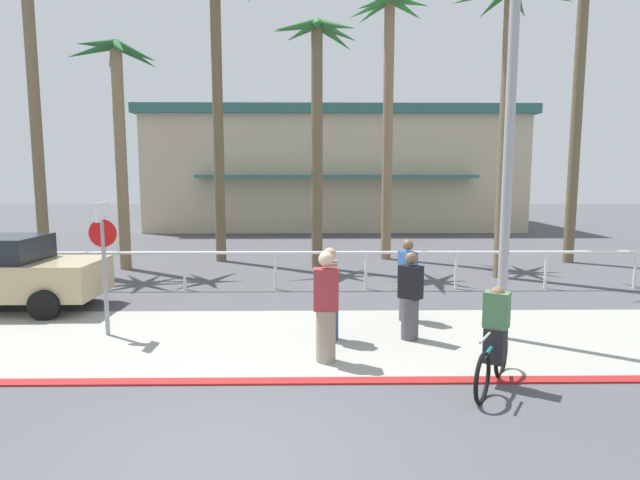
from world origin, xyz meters
name	(u,v)px	position (x,y,z in m)	size (l,w,h in m)	color
ground_plane	(279,278)	(0.00, 10.00, 0.00)	(80.00, 80.00, 0.00)	#4C4C51
sidewalk_strip	(259,339)	(0.00, 4.20, 0.01)	(44.00, 4.00, 0.02)	#9E9E93
curb_paint	(245,381)	(0.00, 2.20, 0.01)	(44.00, 0.24, 0.03)	maroon
building_backdrop	(333,170)	(2.23, 26.45, 3.39)	(21.10, 10.31, 6.73)	#BCAD8E
rail_fence	(275,259)	(0.00, 8.50, 0.84)	(19.58, 0.08, 1.04)	white
stop_sign_bike_lane	(104,249)	(-2.92, 4.49, 1.68)	(0.52, 0.56, 2.56)	gray
streetlight_curb	(516,105)	(4.54, 3.98, 4.28)	(0.24, 2.54, 7.50)	#9EA0A5
palm_tree_1	(31,42)	(-7.98, 12.08, 7.27)	(3.45, 2.99, 9.67)	#756047
palm_tree_2	(118,107)	(-5.15, 11.67, 5.21)	(2.89, 2.84, 7.27)	#846B4C
palm_tree_3	(215,59)	(-2.32, 13.18, 7.01)	(3.19, 3.08, 9.78)	brown
palm_tree_4	(317,83)	(1.15, 11.73, 5.98)	(2.73, 3.35, 7.96)	brown
palm_tree_5	(389,63)	(3.69, 13.58, 6.96)	(2.94, 3.58, 9.29)	#846B4C
palm_tree_6	(507,65)	(6.61, 10.10, 6.21)	(3.46, 3.07, 8.50)	#756047
palm_tree_7	(579,59)	(10.00, 12.76, 6.96)	(2.85, 3.42, 9.91)	brown
cyclist_teal_0	(495,340)	(3.64, 2.03, 0.69)	(1.03, 1.57, 1.50)	black
pedestrian_0	(330,298)	(1.32, 4.14, 0.81)	(0.34, 0.42, 1.75)	#384C7A
pedestrian_1	(407,283)	(2.99, 5.41, 0.81)	(0.40, 0.46, 1.74)	#4C4C51
pedestrian_2	(410,300)	(2.82, 4.16, 0.76)	(0.47, 0.46, 1.66)	#4C4C51
pedestrian_3	(326,311)	(1.22, 3.02, 0.86)	(0.40, 0.32, 1.84)	gray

